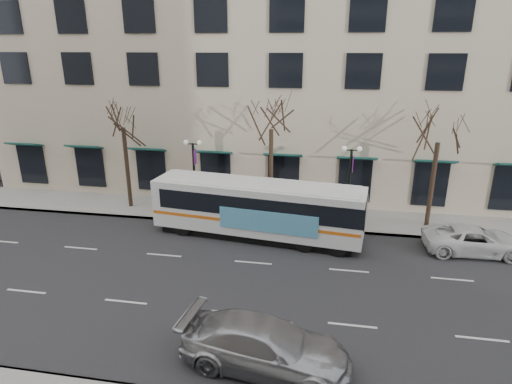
% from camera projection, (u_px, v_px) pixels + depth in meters
% --- Properties ---
extents(ground, '(160.00, 160.00, 0.00)m').
position_uv_depth(ground, '(245.00, 285.00, 20.58)').
color(ground, black).
rests_on(ground, ground).
extents(sidewalk_far, '(80.00, 4.00, 0.15)m').
position_uv_depth(sidewalk_far, '(346.00, 220.00, 28.12)').
color(sidewalk_far, gray).
rests_on(sidewalk_far, ground).
extents(building_hotel, '(40.00, 20.00, 24.00)m').
position_uv_depth(building_hotel, '(269.00, 32.00, 36.57)').
color(building_hotel, '#BDA890').
rests_on(building_hotel, ground).
extents(tree_far_left, '(3.60, 3.60, 8.34)m').
position_uv_depth(tree_far_left, '(122.00, 113.00, 28.23)').
color(tree_far_left, black).
rests_on(tree_far_left, ground).
extents(tree_far_mid, '(3.60, 3.60, 8.55)m').
position_uv_depth(tree_far_mid, '(271.00, 114.00, 26.53)').
color(tree_far_mid, black).
rests_on(tree_far_mid, ground).
extents(tree_far_right, '(3.60, 3.60, 8.06)m').
position_uv_depth(tree_far_right, '(440.00, 127.00, 25.06)').
color(tree_far_right, black).
rests_on(tree_far_right, ground).
extents(lamp_post_left, '(1.22, 0.45, 5.21)m').
position_uv_depth(lamp_post_left, '(194.00, 174.00, 28.07)').
color(lamp_post_left, black).
rests_on(lamp_post_left, ground).
extents(lamp_post_right, '(1.22, 0.45, 5.21)m').
position_uv_depth(lamp_post_right, '(349.00, 182.00, 26.45)').
color(lamp_post_right, black).
rests_on(lamp_post_right, ground).
extents(city_bus, '(12.75, 4.26, 3.39)m').
position_uv_depth(city_bus, '(259.00, 208.00, 25.26)').
color(city_bus, white).
rests_on(city_bus, ground).
extents(silver_car, '(6.40, 3.26, 1.78)m').
position_uv_depth(silver_car, '(265.00, 346.00, 15.10)').
color(silver_car, '#A0A1A7').
rests_on(silver_car, ground).
extents(white_pickup, '(5.50, 2.70, 1.50)m').
position_uv_depth(white_pickup, '(474.00, 240.00, 23.63)').
color(white_pickup, silver).
rests_on(white_pickup, ground).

